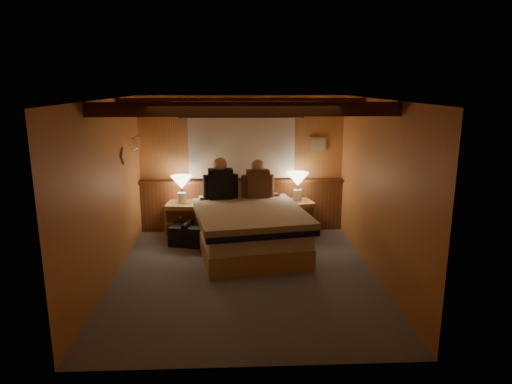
{
  "coord_description": "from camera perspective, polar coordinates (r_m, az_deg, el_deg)",
  "views": [
    {
      "loc": [
        -0.11,
        -5.89,
        2.6
      ],
      "look_at": [
        0.17,
        0.4,
        1.1
      ],
      "focal_mm": 32.0,
      "sensor_mm": 36.0,
      "label": 1
    }
  ],
  "objects": [
    {
      "name": "coat_rail",
      "position": [
        7.69,
        -14.74,
        6.03
      ],
      "size": [
        0.05,
        0.55,
        0.24
      ],
      "color": "white",
      "rests_on": "wall_left"
    },
    {
      "name": "floor",
      "position": [
        6.44,
        -1.41,
        -10.39
      ],
      "size": [
        4.2,
        4.2,
        0.0
      ],
      "primitive_type": "plane",
      "color": "#555A65",
      "rests_on": "ground"
    },
    {
      "name": "bed",
      "position": [
        7.2,
        -0.87,
        -4.64
      ],
      "size": [
        1.91,
        2.31,
        0.71
      ],
      "rotation": [
        0.0,
        0.0,
        0.17
      ],
      "color": "tan",
      "rests_on": "floor"
    },
    {
      "name": "ceiling",
      "position": [
        5.89,
        -1.55,
        11.49
      ],
      "size": [
        4.2,
        4.2,
        0.0
      ],
      "primitive_type": "plane",
      "rotation": [
        3.14,
        0.0,
        0.0
      ],
      "color": "tan",
      "rests_on": "wall_back"
    },
    {
      "name": "wall_back",
      "position": [
        8.11,
        -1.79,
        3.49
      ],
      "size": [
        3.6,
        0.0,
        3.6
      ],
      "primitive_type": "plane",
      "rotation": [
        1.57,
        0.0,
        0.0
      ],
      "color": "#D0874B",
      "rests_on": "floor"
    },
    {
      "name": "wall_left",
      "position": [
        6.28,
        -18.12,
        -0.12
      ],
      "size": [
        0.0,
        4.2,
        4.2
      ],
      "primitive_type": "plane",
      "rotation": [
        1.57,
        0.0,
        1.57
      ],
      "color": "#D0874B",
      "rests_on": "floor"
    },
    {
      "name": "curtain_window",
      "position": [
        7.99,
        -1.8,
        5.67
      ],
      "size": [
        2.18,
        0.09,
        1.11
      ],
      "color": "#412010",
      "rests_on": "wall_back"
    },
    {
      "name": "wall_front",
      "position": [
        4.04,
        -0.85,
        -6.83
      ],
      "size": [
        3.6,
        0.0,
        3.6
      ],
      "primitive_type": "plane",
      "rotation": [
        -1.57,
        0.0,
        0.0
      ],
      "color": "#D0874B",
      "rests_on": "floor"
    },
    {
      "name": "duffel_bag",
      "position": [
        7.6,
        -8.61,
        -5.35
      ],
      "size": [
        0.61,
        0.45,
        0.39
      ],
      "rotation": [
        0.0,
        0.0,
        -0.24
      ],
      "color": "black",
      "rests_on": "floor"
    },
    {
      "name": "lamp_right",
      "position": [
        7.91,
        5.23,
        1.39
      ],
      "size": [
        0.37,
        0.37,
        0.49
      ],
      "color": "silver",
      "rests_on": "nightstand_right"
    },
    {
      "name": "person_left",
      "position": [
        7.66,
        -4.46,
        1.28
      ],
      "size": [
        0.59,
        0.28,
        0.72
      ],
      "rotation": [
        0.0,
        0.0,
        0.13
      ],
      "color": "black",
      "rests_on": "bed"
    },
    {
      "name": "nightstand_left",
      "position": [
        8.01,
        -9.03,
        -3.43
      ],
      "size": [
        0.59,
        0.54,
        0.6
      ],
      "rotation": [
        0.0,
        0.0,
        -0.1
      ],
      "color": "tan",
      "rests_on": "floor"
    },
    {
      "name": "lamp_left",
      "position": [
        7.85,
        -9.28,
        0.99
      ],
      "size": [
        0.36,
        0.36,
        0.47
      ],
      "color": "silver",
      "rests_on": "nightstand_left"
    },
    {
      "name": "nightstand_right",
      "position": [
        8.02,
        4.91,
        -3.24
      ],
      "size": [
        0.65,
        0.61,
        0.61
      ],
      "rotation": [
        0.0,
        0.0,
        0.21
      ],
      "color": "tan",
      "rests_on": "floor"
    },
    {
      "name": "wall_right",
      "position": [
        6.35,
        14.99,
        0.23
      ],
      "size": [
        0.0,
        4.2,
        4.2
      ],
      "primitive_type": "plane",
      "rotation": [
        1.57,
        0.0,
        -1.57
      ],
      "color": "#D0874B",
      "rests_on": "floor"
    },
    {
      "name": "ceiling_beams",
      "position": [
        6.05,
        -1.57,
        10.68
      ],
      "size": [
        3.6,
        1.65,
        0.16
      ],
      "color": "#412010",
      "rests_on": "ceiling"
    },
    {
      "name": "wainscot",
      "position": [
        8.2,
        -1.75,
        -1.51
      ],
      "size": [
        3.6,
        0.23,
        0.94
      ],
      "color": "brown",
      "rests_on": "wall_back"
    },
    {
      "name": "framed_print",
      "position": [
        8.17,
        7.76,
        5.93
      ],
      "size": [
        0.3,
        0.04,
        0.25
      ],
      "color": "tan",
      "rests_on": "wall_back"
    },
    {
      "name": "person_right",
      "position": [
        7.73,
        0.24,
        1.28
      ],
      "size": [
        0.56,
        0.24,
        0.68
      ],
      "rotation": [
        0.0,
        0.0,
        0.06
      ],
      "color": "#4F311F",
      "rests_on": "bed"
    }
  ]
}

